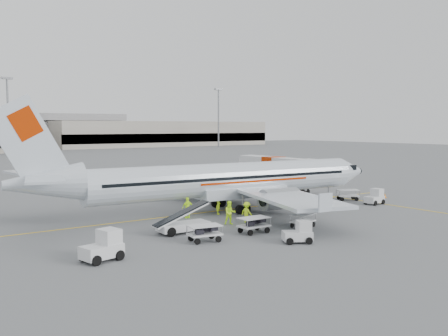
{
  "coord_description": "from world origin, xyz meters",
  "views": [
    {
      "loc": [
        -28.47,
        -37.99,
        7.87
      ],
      "look_at": [
        0.0,
        2.0,
        3.8
      ],
      "focal_mm": 40.0,
      "sensor_mm": 36.0,
      "label": 1
    }
  ],
  "objects_px": {
    "jet_bridge": "(273,173)",
    "tug_fore": "(374,197)",
    "tug_mid": "(297,232)",
    "aircraft": "(230,157)",
    "belt_loader": "(184,214)",
    "tug_aft": "(101,246)"
  },
  "relations": [
    {
      "from": "jet_bridge",
      "to": "tug_fore",
      "type": "height_order",
      "value": "jet_bridge"
    },
    {
      "from": "tug_mid",
      "to": "aircraft",
      "type": "bearing_deg",
      "value": 101.49
    },
    {
      "from": "belt_loader",
      "to": "tug_fore",
      "type": "bearing_deg",
      "value": 4.23
    },
    {
      "from": "belt_loader",
      "to": "tug_fore",
      "type": "relative_size",
      "value": 2.53
    },
    {
      "from": "tug_fore",
      "to": "jet_bridge",
      "type": "bearing_deg",
      "value": 86.22
    },
    {
      "from": "jet_bridge",
      "to": "belt_loader",
      "type": "bearing_deg",
      "value": -143.87
    },
    {
      "from": "tug_fore",
      "to": "belt_loader",
      "type": "bearing_deg",
      "value": 176.52
    },
    {
      "from": "jet_bridge",
      "to": "tug_mid",
      "type": "relative_size",
      "value": 8.08
    },
    {
      "from": "jet_bridge",
      "to": "tug_aft",
      "type": "bearing_deg",
      "value": -145.91
    },
    {
      "from": "jet_bridge",
      "to": "belt_loader",
      "type": "relative_size",
      "value": 3.04
    },
    {
      "from": "tug_fore",
      "to": "tug_aft",
      "type": "relative_size",
      "value": 0.86
    },
    {
      "from": "aircraft",
      "to": "tug_fore",
      "type": "bearing_deg",
      "value": -16.77
    },
    {
      "from": "tug_mid",
      "to": "tug_aft",
      "type": "xyz_separation_m",
      "value": [
        -12.57,
        3.32,
        0.16
      ]
    },
    {
      "from": "belt_loader",
      "to": "tug_aft",
      "type": "height_order",
      "value": "belt_loader"
    },
    {
      "from": "jet_bridge",
      "to": "tug_aft",
      "type": "relative_size",
      "value": 6.62
    },
    {
      "from": "belt_loader",
      "to": "tug_fore",
      "type": "xyz_separation_m",
      "value": [
        22.79,
        0.46,
        -0.61
      ]
    },
    {
      "from": "aircraft",
      "to": "tug_mid",
      "type": "height_order",
      "value": "aircraft"
    },
    {
      "from": "tug_mid",
      "to": "tug_aft",
      "type": "height_order",
      "value": "tug_aft"
    },
    {
      "from": "tug_fore",
      "to": "tug_aft",
      "type": "height_order",
      "value": "tug_aft"
    },
    {
      "from": "belt_loader",
      "to": "tug_aft",
      "type": "relative_size",
      "value": 2.18
    },
    {
      "from": "tug_aft",
      "to": "jet_bridge",
      "type": "bearing_deg",
      "value": 20.17
    },
    {
      "from": "jet_bridge",
      "to": "tug_aft",
      "type": "distance_m",
      "value": 36.4
    }
  ]
}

